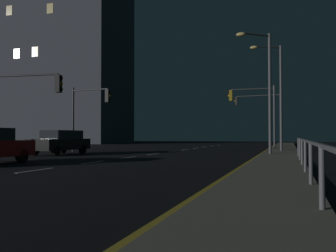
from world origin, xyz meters
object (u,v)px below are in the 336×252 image
Objects in this scene: street_lamp_median at (264,80)px; building_distant at (50,47)px; traffic_light_far_center at (254,104)px; traffic_light_far_left at (22,96)px; street_lamp_mid_block at (276,87)px; traffic_light_mid_right at (260,108)px; traffic_light_far_right at (89,106)px; car_oncoming at (60,142)px.

street_lamp_median is 47.81m from building_distant.
traffic_light_far_center is 19.77m from traffic_light_far_left.
traffic_light_far_center is 0.71× the size of street_lamp_mid_block.
building_distant is at bearing 164.19° from traffic_light_mid_right.
street_lamp_median reaches higher than traffic_light_far_right.
street_lamp_median reaches higher than traffic_light_far_left.
traffic_light_far_left is 0.63× the size of street_lamp_mid_block.
car_oncoming is at bearing -53.25° from building_distant.
traffic_light_mid_right is at bearing 90.72° from traffic_light_far_center.
traffic_light_far_left is 13.98m from street_lamp_median.
traffic_light_mid_right is at bearing 98.48° from street_lamp_mid_block.
car_oncoming is 15.49m from street_lamp_mid_block.
traffic_light_far_right is at bearing 93.02° from car_oncoming.
car_oncoming is 4.84m from traffic_light_far_right.
traffic_light_far_center is at bearing 48.28° from car_oncoming.
traffic_light_mid_right is at bearing 62.77° from car_oncoming.
street_lamp_mid_block reaches higher than car_oncoming.
traffic_light_far_center is at bearing 55.85° from traffic_light_far_left.
traffic_light_far_center is 41.06m from building_distant.
building_distant is (-23.38, 31.30, 14.97)m from car_oncoming.
traffic_light_far_center reaches higher than traffic_light_far_right.
car_oncoming is 0.82× the size of traffic_light_far_center.
traffic_light_far_left is at bearing -87.66° from traffic_light_far_right.
traffic_light_far_right is at bearing -49.64° from building_distant.
street_lamp_mid_block reaches higher than traffic_light_mid_right.
street_lamp_mid_block is (13.25, 7.01, 3.91)m from car_oncoming.
car_oncoming is 17.12m from traffic_light_far_center.
street_lamp_median is at bearing 24.90° from traffic_light_far_left.
traffic_light_mid_right is 0.76× the size of street_lamp_mid_block.
traffic_light_far_right is 37.83m from building_distant.
building_distant is (-34.46, 9.76, 11.53)m from traffic_light_mid_right.
building_distant reaches higher than street_lamp_mid_block.
car_oncoming is at bearing -170.75° from street_lamp_median.
street_lamp_mid_block is (13.14, 10.80, 1.30)m from traffic_light_far_left.
street_lamp_mid_block is (2.05, -5.55, 0.75)m from traffic_light_far_center.
street_lamp_median is (12.64, 5.87, 1.10)m from traffic_light_far_left.
street_lamp_mid_block is at bearing -33.55° from building_distant.
car_oncoming is at bearing -117.23° from traffic_light_mid_right.
traffic_light_far_right is at bearing 92.34° from traffic_light_far_left.
traffic_light_far_right reaches higher than traffic_light_far_left.
street_lamp_mid_block is at bearing 12.42° from traffic_light_far_right.
traffic_light_far_center reaches higher than car_oncoming.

